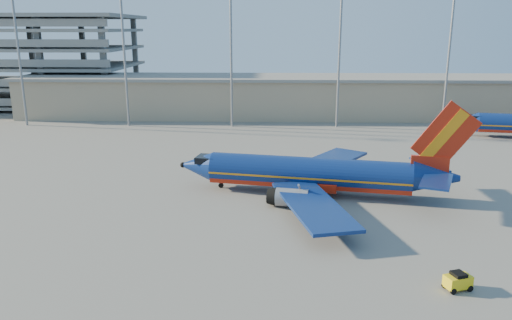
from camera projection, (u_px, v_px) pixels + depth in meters
The scene contains 6 objects.
ground at pixel (247, 211), 51.32m from camera, with size 220.00×220.00×0.00m, color slate.
terminal_building at pixel (306, 96), 105.98m from camera, with size 122.00×16.00×8.50m.
parking_garage at pixel (7, 56), 121.64m from camera, with size 62.00×32.00×21.40m.
light_mast_row at pixel (285, 32), 91.15m from camera, with size 101.60×1.60×28.65m.
aircraft_main at pixel (315, 174), 56.02m from camera, with size 32.57×31.04×11.11m.
baggage_tug at pixel (458, 281), 35.75m from camera, with size 2.14×1.67×1.35m.
Camera 1 is at (2.38, -48.22, 18.23)m, focal length 35.00 mm.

